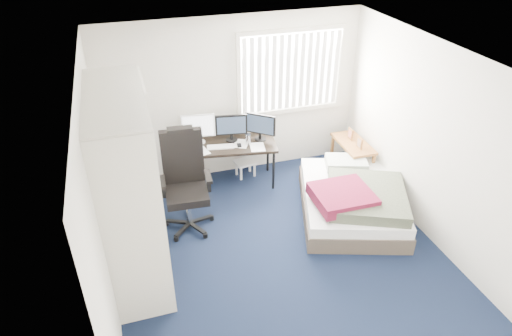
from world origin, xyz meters
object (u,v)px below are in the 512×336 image
Objects in this scene: bed at (352,199)px; nightstand at (353,146)px; office_chair at (186,191)px; desk at (229,141)px.

nightstand is at bearing 63.23° from bed.
office_chair is 2.79m from nightstand.
office_chair is 0.66× the size of bed.
bed is at bearing -12.60° from office_chair.
desk is 2.01m from bed.
office_chair reaches higher than nightstand.
desk is at bearing 169.56° from nightstand.
desk is 0.70× the size of bed.
nightstand is (1.92, -0.35, -0.23)m from desk.
desk reaches higher than bed.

